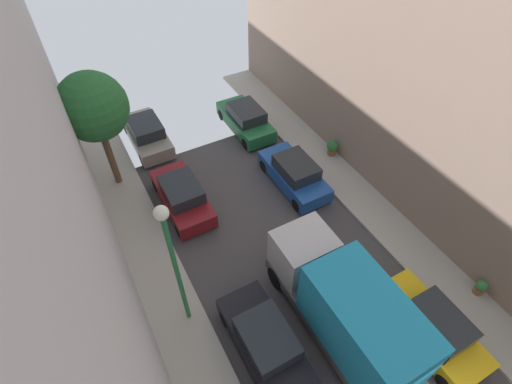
{
  "coord_description": "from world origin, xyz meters",
  "views": [
    {
      "loc": [
        -5.61,
        -0.26,
        13.86
      ],
      "look_at": [
        0.55,
        10.97,
        0.5
      ],
      "focal_mm": 27.17,
      "sensor_mm": 36.0,
      "label": 1
    }
  ],
  "objects_px": {
    "parked_car_left_4": "(147,134)",
    "street_tree_2": "(93,108)",
    "parked_car_right_4": "(246,119)",
    "potted_plant_3": "(332,147)",
    "potted_plant_0": "(481,287)",
    "parked_car_left_3": "(182,196)",
    "parked_car_left_2": "(265,342)",
    "parked_car_right_2": "(432,327)",
    "delivery_truck": "(346,308)",
    "parked_car_right_3": "(294,174)",
    "lamp_post": "(172,255)"
  },
  "relations": [
    {
      "from": "delivery_truck",
      "to": "potted_plant_0",
      "type": "distance_m",
      "value": 6.01
    },
    {
      "from": "parked_car_right_4",
      "to": "potted_plant_3",
      "type": "height_order",
      "value": "parked_car_right_4"
    },
    {
      "from": "delivery_truck",
      "to": "parked_car_left_4",
      "type": "bearing_deg",
      "value": 101.02
    },
    {
      "from": "parked_car_right_3",
      "to": "lamp_post",
      "type": "height_order",
      "value": "lamp_post"
    },
    {
      "from": "potted_plant_0",
      "to": "potted_plant_3",
      "type": "xyz_separation_m",
      "value": [
        -0.06,
        9.49,
        0.12
      ]
    },
    {
      "from": "parked_car_left_4",
      "to": "parked_car_right_4",
      "type": "bearing_deg",
      "value": -14.68
    },
    {
      "from": "parked_car_right_3",
      "to": "lamp_post",
      "type": "xyz_separation_m",
      "value": [
        -7.3,
        -4.14,
        3.4
      ]
    },
    {
      "from": "potted_plant_0",
      "to": "parked_car_left_4",
      "type": "bearing_deg",
      "value": 118.88
    },
    {
      "from": "parked_car_left_4",
      "to": "potted_plant_3",
      "type": "distance_m",
      "value": 10.14
    },
    {
      "from": "parked_car_left_2",
      "to": "potted_plant_3",
      "type": "relative_size",
      "value": 4.77
    },
    {
      "from": "parked_car_left_4",
      "to": "parked_car_left_3",
      "type": "bearing_deg",
      "value": -90.0
    },
    {
      "from": "street_tree_2",
      "to": "lamp_post",
      "type": "distance_m",
      "value": 8.47
    },
    {
      "from": "parked_car_right_2",
      "to": "parked_car_right_4",
      "type": "distance_m",
      "value": 14.12
    },
    {
      "from": "parked_car_right_4",
      "to": "lamp_post",
      "type": "height_order",
      "value": "lamp_post"
    },
    {
      "from": "street_tree_2",
      "to": "lamp_post",
      "type": "relative_size",
      "value": 0.96
    },
    {
      "from": "parked_car_left_2",
      "to": "parked_car_right_4",
      "type": "xyz_separation_m",
      "value": [
        5.4,
        11.75,
        0.0
      ]
    },
    {
      "from": "parked_car_left_3",
      "to": "parked_car_right_4",
      "type": "bearing_deg",
      "value": 35.96
    },
    {
      "from": "parked_car_right_3",
      "to": "street_tree_2",
      "type": "relative_size",
      "value": 0.71
    },
    {
      "from": "delivery_truck",
      "to": "potted_plant_3",
      "type": "xyz_separation_m",
      "value": [
        5.64,
        8.11,
        -1.15
      ]
    },
    {
      "from": "parked_car_right_2",
      "to": "potted_plant_3",
      "type": "bearing_deg",
      "value": 73.25
    },
    {
      "from": "potted_plant_0",
      "to": "parked_car_left_2",
      "type": "bearing_deg",
      "value": 166.11
    },
    {
      "from": "parked_car_right_3",
      "to": "delivery_truck",
      "type": "distance_m",
      "value": 7.84
    },
    {
      "from": "parked_car_right_2",
      "to": "parked_car_right_3",
      "type": "height_order",
      "value": "same"
    },
    {
      "from": "parked_car_left_2",
      "to": "lamp_post",
      "type": "distance_m",
      "value": 4.6
    },
    {
      "from": "parked_car_left_2",
      "to": "parked_car_left_3",
      "type": "height_order",
      "value": "same"
    },
    {
      "from": "parked_car_right_3",
      "to": "parked_car_left_4",
      "type": "bearing_deg",
      "value": 129.37
    },
    {
      "from": "parked_car_left_3",
      "to": "delivery_truck",
      "type": "relative_size",
      "value": 0.64
    },
    {
      "from": "parked_car_left_3",
      "to": "parked_car_right_4",
      "type": "distance_m",
      "value": 6.67
    },
    {
      "from": "parked_car_right_3",
      "to": "lamp_post",
      "type": "bearing_deg",
      "value": -150.43
    },
    {
      "from": "parked_car_right_3",
      "to": "delivery_truck",
      "type": "height_order",
      "value": "delivery_truck"
    },
    {
      "from": "parked_car_right_4",
      "to": "lamp_post",
      "type": "xyz_separation_m",
      "value": [
        -7.3,
        -9.31,
        3.4
      ]
    },
    {
      "from": "potted_plant_0",
      "to": "parked_car_right_4",
      "type": "bearing_deg",
      "value": 102.28
    },
    {
      "from": "parked_car_left_4",
      "to": "parked_car_right_3",
      "type": "height_order",
      "value": "same"
    },
    {
      "from": "parked_car_right_4",
      "to": "delivery_truck",
      "type": "relative_size",
      "value": 0.64
    },
    {
      "from": "lamp_post",
      "to": "potted_plant_0",
      "type": "bearing_deg",
      "value": -23.68
    },
    {
      "from": "parked_car_left_2",
      "to": "parked_car_right_2",
      "type": "height_order",
      "value": "same"
    },
    {
      "from": "parked_car_right_2",
      "to": "parked_car_right_4",
      "type": "relative_size",
      "value": 1.0
    },
    {
      "from": "parked_car_left_3",
      "to": "parked_car_right_3",
      "type": "height_order",
      "value": "same"
    },
    {
      "from": "delivery_truck",
      "to": "parked_car_right_2",
      "type": "bearing_deg",
      "value": -31.74
    },
    {
      "from": "parked_car_right_3",
      "to": "parked_car_right_4",
      "type": "bearing_deg",
      "value": 90.0
    },
    {
      "from": "parked_car_right_4",
      "to": "potted_plant_3",
      "type": "distance_m",
      "value": 5.24
    },
    {
      "from": "parked_car_right_2",
      "to": "street_tree_2",
      "type": "xyz_separation_m",
      "value": [
        -7.68,
        13.26,
        3.79
      ]
    },
    {
      "from": "parked_car_left_2",
      "to": "potted_plant_0",
      "type": "distance_m",
      "value": 8.66
    },
    {
      "from": "parked_car_right_3",
      "to": "parked_car_right_4",
      "type": "xyz_separation_m",
      "value": [
        0.0,
        5.17,
        0.0
      ]
    },
    {
      "from": "parked_car_right_3",
      "to": "parked_car_left_3",
      "type": "bearing_deg",
      "value": 166.99
    },
    {
      "from": "parked_car_right_2",
      "to": "lamp_post",
      "type": "relative_size",
      "value": 0.69
    },
    {
      "from": "parked_car_left_2",
      "to": "parked_car_right_4",
      "type": "relative_size",
      "value": 1.0
    },
    {
      "from": "parked_car_left_4",
      "to": "street_tree_2",
      "type": "bearing_deg",
      "value": -135.14
    },
    {
      "from": "parked_car_right_4",
      "to": "delivery_truck",
      "type": "distance_m",
      "value": 12.78
    },
    {
      "from": "parked_car_left_4",
      "to": "parked_car_right_3",
      "type": "distance_m",
      "value": 8.51
    }
  ]
}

